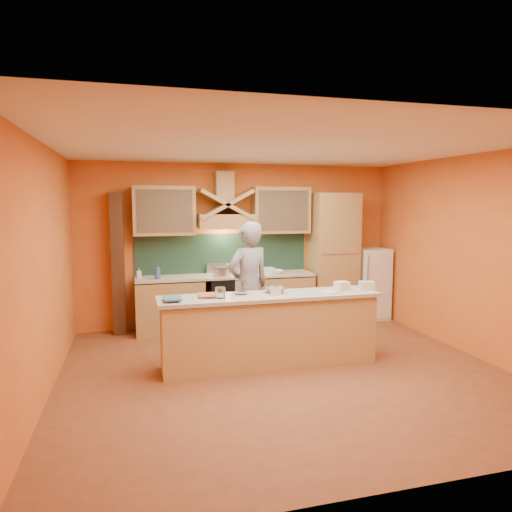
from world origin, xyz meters
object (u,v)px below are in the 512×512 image
object	(u,v)px
stove	(226,302)
kitchen_scale	(276,290)
fridge	(370,283)
mixing_bowl	(275,290)
person	(249,286)

from	to	relation	value
stove	kitchen_scale	world-z (taller)	kitchen_scale
fridge	mixing_bowl	world-z (taller)	fridge
person	mixing_bowl	xyz separation A→B (m)	(0.20, -0.66, 0.04)
fridge	stove	bearing A→B (deg)	180.00
person	kitchen_scale	distance (m)	0.79
mixing_bowl	person	bearing A→B (deg)	106.63
fridge	mixing_bowl	size ratio (longest dim) A/B	5.06
stove	mixing_bowl	size ratio (longest dim) A/B	3.50
stove	fridge	xyz separation A→B (m)	(2.70, 0.00, 0.20)
person	mixing_bowl	bearing A→B (deg)	87.36
fridge	kitchen_scale	xyz separation A→B (m)	(-2.42, -1.91, 0.35)
stove	mixing_bowl	bearing A→B (deg)	-80.54
person	fridge	bearing A→B (deg)	-175.55
stove	fridge	size ratio (longest dim) A/B	0.69
mixing_bowl	stove	bearing A→B (deg)	99.46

